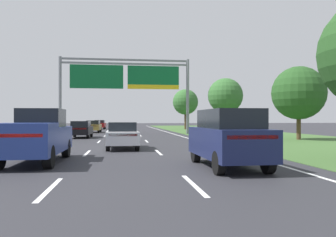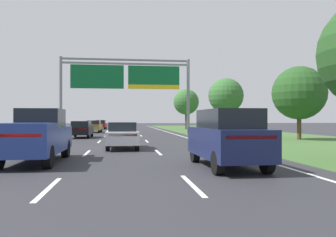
% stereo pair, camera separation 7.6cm
% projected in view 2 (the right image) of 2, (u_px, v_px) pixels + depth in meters
% --- Properties ---
extents(ground_plane, '(220.00, 220.00, 0.00)m').
position_uv_depth(ground_plane, '(123.00, 137.00, 33.12)').
color(ground_plane, '#2B2B30').
extents(lane_striping, '(11.96, 106.00, 0.01)m').
position_uv_depth(lane_striping, '(123.00, 137.00, 32.66)').
color(lane_striping, white).
rests_on(lane_striping, ground).
extents(grass_verge_right, '(14.00, 110.00, 0.02)m').
position_uv_depth(grass_verge_right, '(260.00, 136.00, 34.92)').
color(grass_verge_right, '#3D602D').
rests_on(grass_verge_right, ground).
extents(median_barrier_concrete, '(0.60, 110.00, 0.85)m').
position_uv_depth(median_barrier_concrete, '(53.00, 134.00, 32.26)').
color(median_barrier_concrete, '#A8A399').
rests_on(median_barrier_concrete, ground).
extents(overhead_sign_gantry, '(15.06, 0.42, 8.86)m').
position_uv_depth(overhead_sign_gantry, '(126.00, 80.00, 39.35)').
color(overhead_sign_gantry, gray).
rests_on(overhead_sign_gantry, ground).
extents(pickup_truck_blue, '(2.01, 5.40, 2.20)m').
position_uv_depth(pickup_truck_blue, '(37.00, 136.00, 13.82)').
color(pickup_truck_blue, navy).
rests_on(pickup_truck_blue, ground).
extents(car_black_left_lane_sedan, '(1.88, 4.43, 1.57)m').
position_uv_depth(car_black_left_lane_sedan, '(81.00, 129.00, 31.88)').
color(car_black_left_lane_sedan, black).
rests_on(car_black_left_lane_sedan, ground).
extents(car_red_left_lane_sedan, '(1.91, 4.44, 1.57)m').
position_uv_depth(car_red_left_lane_sedan, '(101.00, 124.00, 59.13)').
color(car_red_left_lane_sedan, maroon).
rests_on(car_red_left_lane_sedan, ground).
extents(car_navy_right_lane_suv, '(1.97, 4.73, 2.11)m').
position_uv_depth(car_navy_right_lane_suv, '(227.00, 137.00, 12.36)').
color(car_navy_right_lane_suv, '#161E47').
rests_on(car_navy_right_lane_suv, ground).
extents(car_gold_left_lane_sedan, '(1.93, 4.45, 1.57)m').
position_uv_depth(car_gold_left_lane_sedan, '(94.00, 126.00, 44.36)').
color(car_gold_left_lane_sedan, '#A38438').
rests_on(car_gold_left_lane_sedan, ground).
extents(car_white_centre_lane_sedan, '(1.89, 4.43, 1.57)m').
position_uv_depth(car_white_centre_lane_sedan, '(122.00, 135.00, 20.17)').
color(car_white_centre_lane_sedan, silver).
rests_on(car_white_centre_lane_sedan, ground).
extents(roadside_tree_mid, '(4.51, 4.51, 6.22)m').
position_uv_depth(roadside_tree_mid, '(299.00, 93.00, 28.74)').
color(roadside_tree_mid, '#4C3823').
rests_on(roadside_tree_mid, ground).
extents(roadside_tree_far, '(4.16, 4.16, 6.62)m').
position_uv_depth(roadside_tree_far, '(226.00, 96.00, 40.42)').
color(roadside_tree_far, '#4C3823').
rests_on(roadside_tree_far, ground).
extents(roadside_tree_distant, '(4.33, 4.33, 6.83)m').
position_uv_depth(roadside_tree_distant, '(186.00, 102.00, 57.80)').
color(roadside_tree_distant, '#4C3823').
rests_on(roadside_tree_distant, ground).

